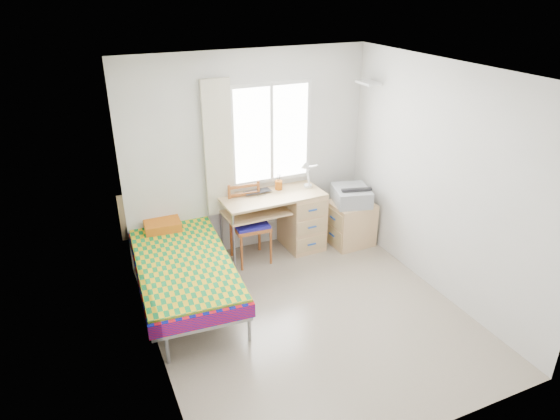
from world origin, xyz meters
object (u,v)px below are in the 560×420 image
(cabinet, at_px, (350,223))
(bed, at_px, (181,261))
(chair, at_px, (249,219))
(printer, at_px, (351,195))
(desk, at_px, (297,217))

(cabinet, bearing_deg, bed, -174.66)
(chair, height_order, printer, chair)
(desk, height_order, printer, desk)
(desk, relative_size, cabinet, 2.23)
(bed, relative_size, desk, 1.66)
(desk, bearing_deg, cabinet, -18.16)
(cabinet, distance_m, printer, 0.41)
(chair, bearing_deg, bed, -151.24)
(desk, bearing_deg, bed, -164.65)
(bed, height_order, cabinet, bed)
(cabinet, bearing_deg, chair, 170.79)
(chair, relative_size, cabinet, 1.69)
(bed, relative_size, cabinet, 3.70)
(desk, distance_m, printer, 0.78)
(cabinet, relative_size, printer, 0.97)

